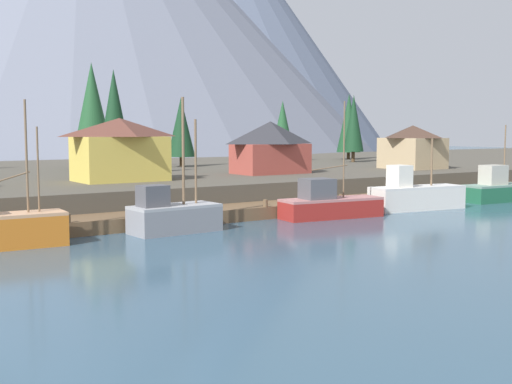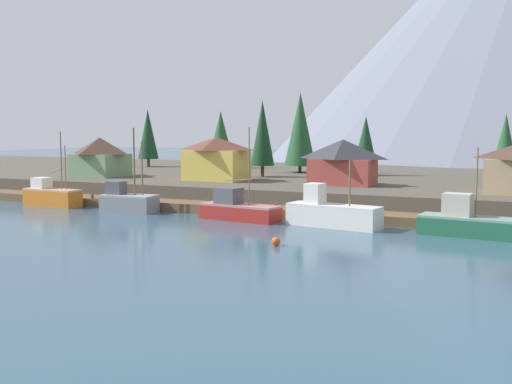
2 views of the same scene
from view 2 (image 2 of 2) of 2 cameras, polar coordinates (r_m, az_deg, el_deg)
The scene contains 18 objects.
ground_plane at distance 82.59m, azimuth 4.80°, elevation -0.92°, with size 400.00×400.00×1.00m, color #335166.
dock at distance 66.05m, azimuth -0.74°, elevation -1.70°, with size 80.00×4.00×1.60m.
shoreline_bank at distance 93.69m, azimuth 7.41°, elevation 0.92°, with size 400.00×56.00×2.50m, color #4C473D.
fishing_boat_orange at distance 77.53m, azimuth -18.65°, elevation -0.34°, with size 7.76×2.79×8.99m.
fishing_boat_grey at distance 69.79m, azimuth -11.91°, elevation -0.84°, with size 6.37×3.17×9.43m.
fishing_boat_red at distance 62.11m, azimuth -1.73°, elevation -1.60°, with size 8.86×3.75×9.47m.
fishing_boat_white at distance 58.14m, azimuth 7.12°, elevation -2.01°, with size 9.30×3.88×6.38m.
fishing_boat_green at distance 55.69m, azimuth 19.10°, elevation -2.72°, with size 8.37×3.63×7.65m.
house_yellow at distance 81.10m, azimuth -3.75°, elevation 3.16°, with size 8.13×5.61×5.73m.
house_red at distance 74.84m, azimuth 8.13°, elevation 2.84°, with size 8.00×4.85×5.55m.
house_green at distance 91.03m, azimuth -14.41°, elevation 3.25°, with size 7.15×6.38×5.63m.
conifer_near_left at distance 87.18m, azimuth 0.61°, elevation 5.54°, with size 3.42×3.42×10.92m.
conifer_mid_left at distance 92.56m, azimuth 22.35°, elevation 4.46°, with size 3.33×3.33×8.95m.
conifer_mid_right at distance 108.93m, azimuth -3.33°, elevation 5.36°, with size 4.40×4.40×10.11m.
conifer_back_right at distance 96.44m, azimuth 4.17°, elevation 5.91°, with size 4.94×4.94×12.61m.
conifer_centre at distance 113.69m, azimuth -10.09°, elevation 5.37°, with size 3.75×3.75×10.53m.
conifer_far_left at distance 91.52m, azimuth 10.24°, elevation 4.67°, with size 3.50×3.50×8.75m.
channel_buoy at distance 48.31m, azimuth 1.89°, elevation -4.65°, with size 0.70×0.70×0.70m, color #E04C19.
Camera 2 is at (28.97, -56.75, 9.07)m, focal length 42.65 mm.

